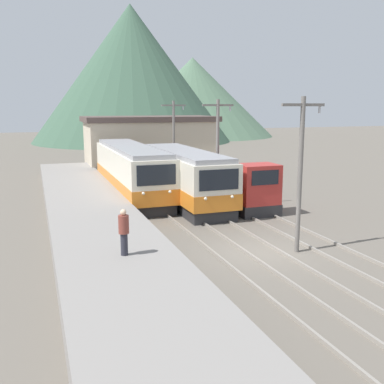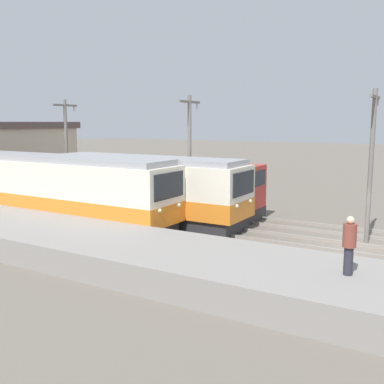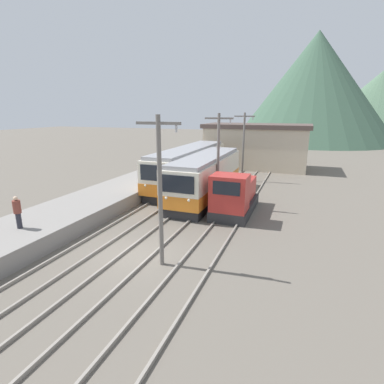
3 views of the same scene
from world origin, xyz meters
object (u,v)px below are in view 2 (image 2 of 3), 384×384
Objects in this scene: commuter_train_left at (57,192)px; catenary_mast_far at (67,148)px; commuter_train_center at (144,191)px; catenary_mast_mid at (190,153)px; catenary_mast_near at (371,160)px; shunting_locomotive at (217,196)px; person_on_platform at (349,243)px.

commuter_train_left is 2.11× the size of catenary_mast_far.
catenary_mast_mid reaches higher than commuter_train_center.
commuter_train_left is at bearing -139.42° from catenary_mast_far.
commuter_train_center is at bearing 127.97° from catenary_mast_mid.
commuter_train_left is 6.01m from catenary_mast_far.
commuter_train_center is 1.75× the size of catenary_mast_near.
catenary_mast_mid reaches higher than shunting_locomotive.
commuter_train_center is 1.75× the size of catenary_mast_mid.
catenary_mast_far is at bearing 40.58° from commuter_train_left.
shunting_locomotive is 12.95m from person_on_platform.
person_on_platform is (-6.26, -11.87, 0.27)m from commuter_train_center.
commuter_train_center is at bearing 97.74° from catenary_mast_near.
catenary_mast_far is (0.00, 18.34, 0.00)m from catenary_mast_near.
shunting_locomotive is 0.84× the size of catenary_mast_mid.
catenary_mast_far is at bearing 98.42° from shunting_locomotive.
catenary_mast_near reaches higher than person_on_platform.
catenary_mast_near is 18.34m from catenary_mast_far.
commuter_train_left is at bearing 128.29° from commuter_train_center.
commuter_train_center is 11.39m from catenary_mast_near.
person_on_platform is at bearing -117.80° from commuter_train_center.
person_on_platform is at bearing -112.12° from catenary_mast_far.
person_on_platform is (-9.26, -9.02, 0.70)m from shunting_locomotive.
shunting_locomotive is 3.28× the size of person_on_platform.
catenary_mast_mid is 1.00× the size of catenary_mast_far.
catenary_mast_near is at bearing -90.00° from catenary_mast_mid.
commuter_train_left is 7.25m from catenary_mast_mid.
commuter_train_left is 4.52m from commuter_train_center.
catenary_mast_near is at bearing -82.26° from commuter_train_center.
shunting_locomotive is 10.49m from catenary_mast_far.
catenary_mast_far reaches higher than commuter_train_left.
catenary_mast_mid reaches higher than commuter_train_left.
person_on_platform is (-7.77, -9.94, -1.76)m from catenary_mast_mid.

